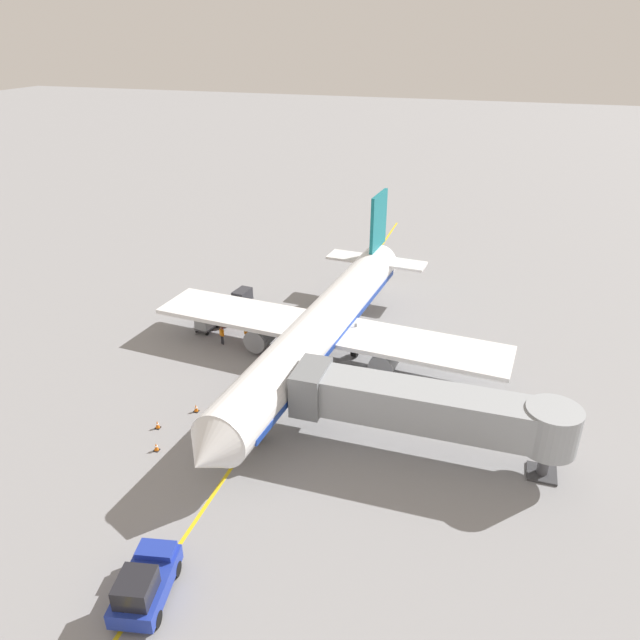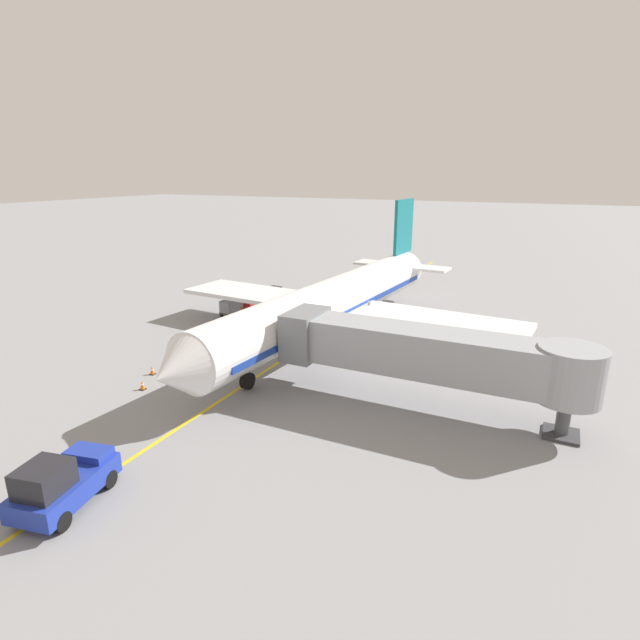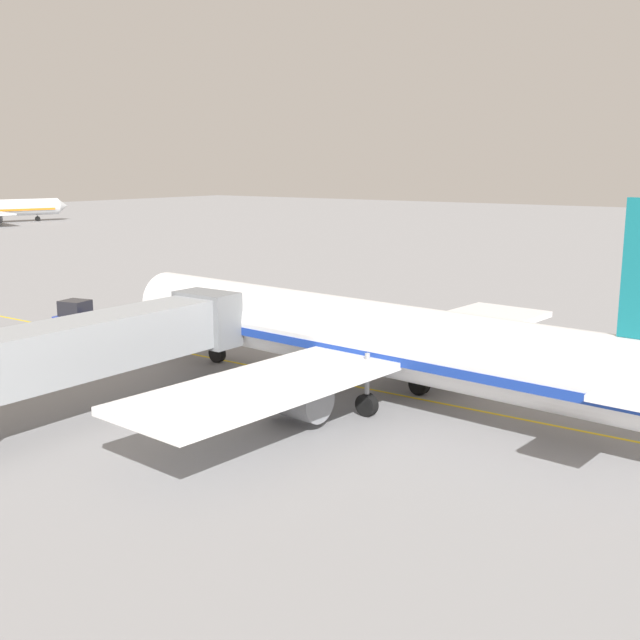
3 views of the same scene
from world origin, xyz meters
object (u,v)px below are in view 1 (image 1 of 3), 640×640
at_px(safety_cone_wing_tip, 196,408).
at_px(ground_crew_marshaller, 246,333).
at_px(parked_airliner, 322,327).
at_px(jet_bridge, 429,408).
at_px(safety_cone_nose_left, 156,447).
at_px(pushback_tractor, 145,584).
at_px(ground_crew_loader, 294,316).
at_px(ground_crew_wing_walker, 222,334).
at_px(baggage_cart_second_in_train, 225,310).
at_px(baggage_cart_front, 207,321).
at_px(baggage_tug_lead, 225,315).
at_px(safety_cone_nose_right, 157,425).
at_px(baggage_cart_third_in_train, 242,296).

bearing_deg(safety_cone_wing_tip, ground_crew_marshaller, -85.81).
relative_size(parked_airliner, jet_bridge, 2.09).
relative_size(safety_cone_nose_left, safety_cone_wing_tip, 1.00).
height_order(pushback_tractor, ground_crew_loader, pushback_tractor).
bearing_deg(ground_crew_wing_walker, ground_crew_loader, -131.60).
xyz_separation_m(ground_crew_marshaller, safety_cone_wing_tip, (-0.78, 10.70, -0.66)).
bearing_deg(ground_crew_loader, baggage_cart_second_in_train, 6.13).
bearing_deg(ground_crew_marshaller, ground_crew_wing_walker, 24.80).
xyz_separation_m(safety_cone_nose_left, safety_cone_wing_tip, (-0.37, -4.74, 0.00)).
xyz_separation_m(baggage_cart_second_in_train, safety_cone_nose_left, (-4.29, 19.19, -0.66)).
xyz_separation_m(baggage_cart_front, safety_cone_nose_left, (-4.81, 16.50, -0.66)).
xyz_separation_m(jet_bridge, ground_crew_marshaller, (17.30, -10.17, -2.51)).
bearing_deg(safety_cone_nose_left, safety_cone_wing_tip, -94.47).
bearing_deg(safety_cone_wing_tip, ground_crew_loader, -97.74).
relative_size(baggage_tug_lead, baggage_cart_front, 0.86).
xyz_separation_m(parked_airliner, jet_bridge, (-9.99, 9.21, 0.27)).
bearing_deg(jet_bridge, baggage_cart_second_in_train, -33.32).
bearing_deg(ground_crew_loader, safety_cone_nose_right, 78.34).
distance_m(baggage_cart_front, safety_cone_wing_tip, 12.87).
xyz_separation_m(baggage_cart_second_in_train, ground_crew_loader, (-6.72, -0.72, 0.00)).
bearing_deg(ground_crew_loader, ground_crew_wing_walker, 48.40).
height_order(ground_crew_loader, safety_cone_wing_tip, ground_crew_loader).
height_order(baggage_cart_front, safety_cone_wing_tip, baggage_cart_front).
height_order(ground_crew_loader, safety_cone_nose_left, ground_crew_loader).
relative_size(parked_airliner, baggage_cart_second_in_train, 12.60).
bearing_deg(jet_bridge, safety_cone_wing_tip, 1.84).
bearing_deg(ground_crew_marshaller, baggage_cart_third_in_train, -63.27).
xyz_separation_m(baggage_cart_second_in_train, baggage_cart_third_in_train, (-0.24, -3.45, 0.00)).
xyz_separation_m(parked_airliner, ground_crew_marshaller, (7.31, -0.96, -2.23)).
height_order(baggage_tug_lead, ground_crew_marshaller, ground_crew_marshaller).
distance_m(parked_airliner, baggage_tug_lead, 11.83).
xyz_separation_m(jet_bridge, ground_crew_wing_walker, (19.21, -9.29, -2.51)).
relative_size(baggage_cart_second_in_train, ground_crew_loader, 1.75).
bearing_deg(baggage_cart_front, parked_airliner, 170.20).
bearing_deg(safety_cone_nose_left, ground_crew_wing_walker, -80.94).
height_order(parked_airliner, pushback_tractor, parked_airliner).
relative_size(baggage_cart_second_in_train, safety_cone_wing_tip, 5.02).
bearing_deg(baggage_cart_second_in_train, baggage_cart_third_in_train, -94.04).
bearing_deg(baggage_cart_second_in_train, safety_cone_wing_tip, 107.86).
distance_m(baggage_cart_front, baggage_cart_third_in_train, 6.19).
relative_size(baggage_cart_second_in_train, ground_crew_wing_walker, 1.75).
height_order(pushback_tractor, baggage_cart_second_in_train, pushback_tractor).
relative_size(baggage_tug_lead, ground_crew_wing_walker, 1.51).
distance_m(ground_crew_wing_walker, safety_cone_nose_right, 12.47).
relative_size(parked_airliner, ground_crew_marshaller, 22.10).
distance_m(ground_crew_wing_walker, safety_cone_nose_left, 14.75).
bearing_deg(pushback_tractor, ground_crew_wing_walker, -72.02).
bearing_deg(baggage_cart_second_in_train, ground_crew_loader, -173.87).
distance_m(pushback_tractor, safety_cone_nose_left, 11.60).
height_order(safety_cone_nose_right, safety_cone_wing_tip, same).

